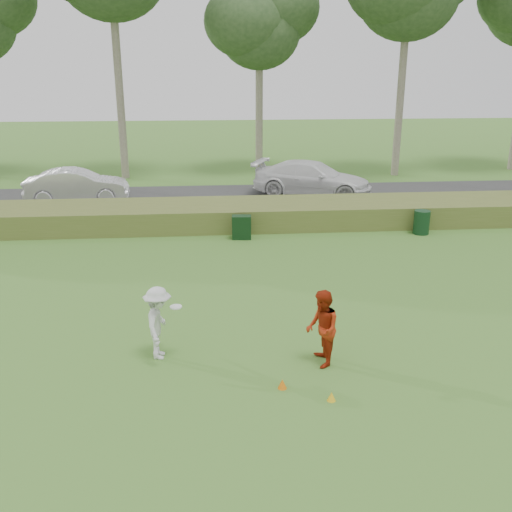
{
  "coord_description": "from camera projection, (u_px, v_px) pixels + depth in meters",
  "views": [
    {
      "loc": [
        -1.3,
        -10.7,
        6.23
      ],
      "look_at": [
        0.0,
        4.0,
        1.3
      ],
      "focal_mm": 40.0,
      "sensor_mm": 36.0,
      "label": 1
    }
  ],
  "objects": [
    {
      "name": "ground",
      "position": [
        272.0,
        372.0,
        12.19
      ],
      "size": [
        120.0,
        120.0,
        0.0
      ],
      "primitive_type": "plane",
      "color": "#3A7025",
      "rests_on": "ground"
    },
    {
      "name": "trash_bin",
      "position": [
        422.0,
        222.0,
        22.13
      ],
      "size": [
        0.74,
        0.74,
        0.92
      ],
      "primitive_type": "cylinder",
      "rotation": [
        0.0,
        0.0,
        0.22
      ],
      "color": "#103218",
      "rests_on": "ground"
    },
    {
      "name": "cone_orange",
      "position": [
        282.0,
        384.0,
        11.57
      ],
      "size": [
        0.19,
        0.19,
        0.2
      ],
      "primitive_type": "cone",
      "color": "orange",
      "rests_on": "ground"
    },
    {
      "name": "park_road",
      "position": [
        233.0,
        198.0,
        28.24
      ],
      "size": [
        80.0,
        6.0,
        0.06
      ],
      "primitive_type": "cube",
      "color": "#2D2D2D",
      "rests_on": "ground"
    },
    {
      "name": "car_mid",
      "position": [
        77.0,
        185.0,
        27.02
      ],
      "size": [
        4.89,
        2.06,
        1.57
      ],
      "primitive_type": "imported",
      "rotation": [
        0.0,
        0.0,
        1.66
      ],
      "color": "white",
      "rests_on": "park_road"
    },
    {
      "name": "tree_4",
      "position": [
        259.0,
        23.0,
        32.78
      ],
      "size": [
        6.24,
        6.24,
        11.5
      ],
      "color": "gray",
      "rests_on": "ground"
    },
    {
      "name": "player_red",
      "position": [
        322.0,
        329.0,
        12.27
      ],
      "size": [
        0.65,
        0.84,
        1.71
      ],
      "primitive_type": "imported",
      "rotation": [
        0.0,
        0.0,
        -1.58
      ],
      "color": "#A1260D",
      "rests_on": "ground"
    },
    {
      "name": "player_white",
      "position": [
        158.0,
        323.0,
        12.59
      ],
      "size": [
        0.88,
        1.12,
        1.67
      ],
      "rotation": [
        0.0,
        0.0,
        1.5
      ],
      "color": "silver",
      "rests_on": "ground"
    },
    {
      "name": "utility_cabinet",
      "position": [
        242.0,
        227.0,
        21.5
      ],
      "size": [
        0.75,
        0.5,
        0.89
      ],
      "primitive_type": "cube",
      "rotation": [
        0.0,
        0.0,
        -0.08
      ],
      "color": "black",
      "rests_on": "ground"
    },
    {
      "name": "car_right",
      "position": [
        312.0,
        179.0,
        28.29
      ],
      "size": [
        6.32,
        4.5,
        1.7
      ],
      "primitive_type": "imported",
      "rotation": [
        0.0,
        0.0,
        1.17
      ],
      "color": "white",
      "rests_on": "park_road"
    },
    {
      "name": "reed_strip",
      "position": [
        239.0,
        214.0,
        23.39
      ],
      "size": [
        80.0,
        3.0,
        0.9
      ],
      "primitive_type": "cube",
      "color": "#506126",
      "rests_on": "ground"
    },
    {
      "name": "cone_yellow",
      "position": [
        331.0,
        396.0,
        11.14
      ],
      "size": [
        0.17,
        0.17,
        0.19
      ],
      "primitive_type": "cone",
      "color": "yellow",
      "rests_on": "ground"
    }
  ]
}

